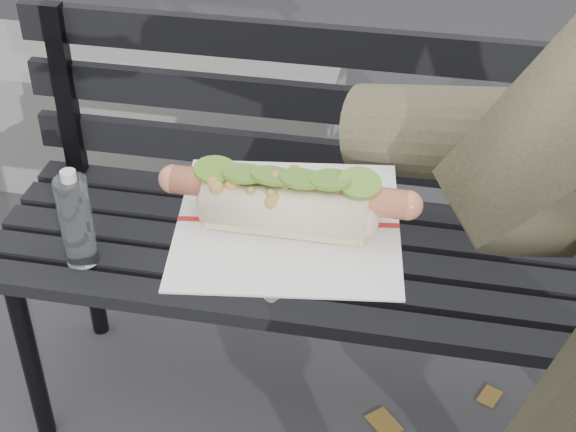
# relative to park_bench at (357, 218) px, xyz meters

# --- Properties ---
(park_bench) EXTENTS (1.50, 0.44, 0.88)m
(park_bench) POSITION_rel_park_bench_xyz_m (0.00, 0.00, 0.00)
(park_bench) COLOR black
(park_bench) RESTS_ON ground
(concrete_block) EXTENTS (1.20, 0.40, 0.40)m
(concrete_block) POSITION_rel_park_bench_xyz_m (-0.76, 0.84, -0.32)
(concrete_block) COLOR slate
(concrete_block) RESTS_ON ground
(held_hotdog) EXTENTS (0.64, 0.32, 0.20)m
(held_hotdog) POSITION_rel_park_bench_xyz_m (0.23, -0.77, 0.65)
(held_hotdog) COLOR #433B2C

